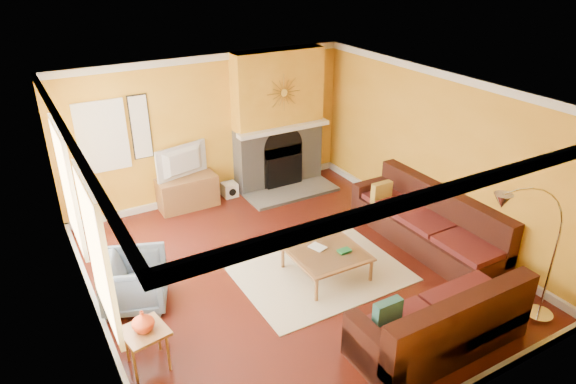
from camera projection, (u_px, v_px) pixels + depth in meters
floor at (291, 271)px, 7.73m from camera, size 5.50×6.00×0.02m
ceiling at (291, 94)px, 6.54m from camera, size 5.50×6.00×0.02m
wall_back at (209, 129)px, 9.48m from camera, size 5.50×0.02×2.70m
wall_front at (453, 310)px, 4.79m from camera, size 5.50×0.02×2.70m
wall_left at (84, 241)px, 5.90m from camera, size 0.02×6.00×2.70m
wall_right at (436, 153)px, 8.38m from camera, size 0.02×6.00×2.70m
baseboard at (291, 267)px, 7.70m from camera, size 5.50×6.00×0.12m
crown_molding at (291, 99)px, 6.58m from camera, size 5.50×6.00×0.12m
window_left_near at (67, 187)px, 6.86m from camera, size 0.06×1.22×1.72m
window_left_far at (96, 254)px, 5.38m from camera, size 0.06×1.22×1.72m
window_back at (102, 137)px, 8.50m from camera, size 0.82×0.06×1.22m
wall_art at (141, 127)px, 8.78m from camera, size 0.34×0.04×1.14m
fireplace at (278, 120)px, 9.93m from camera, size 1.80×0.40×2.70m
mantel at (284, 129)px, 9.78m from camera, size 1.92×0.22×0.08m
hearth at (292, 192)px, 10.07m from camera, size 1.80×0.70×0.06m
sunburst at (284, 93)px, 9.49m from camera, size 0.70×0.04×0.70m
rug at (321, 273)px, 7.65m from camera, size 2.40×1.80×0.02m
sectional_sofa at (392, 250)px, 7.41m from camera, size 3.10×3.70×0.90m
coffee_table at (326, 263)px, 7.54m from camera, size 1.06×1.06×0.41m
media_console at (188, 192)px, 9.47m from camera, size 1.08×0.49×0.59m
tv at (185, 162)px, 9.21m from camera, size 1.04×0.39×0.60m
subwoofer at (230, 190)px, 9.95m from camera, size 0.27×0.27×0.27m
armchair at (135, 281)px, 6.85m from camera, size 1.05×1.04×0.75m
side_table at (147, 348)px, 5.87m from camera, size 0.55×0.55×0.52m
vase at (143, 321)px, 5.70m from camera, size 0.31×0.31×0.27m
book at (314, 250)px, 7.46m from camera, size 0.24×0.28×0.02m
arc_lamp at (526, 262)px, 6.06m from camera, size 1.33×0.36×2.09m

